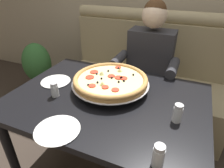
{
  "coord_description": "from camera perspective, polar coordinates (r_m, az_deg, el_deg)",
  "views": [
    {
      "loc": [
        0.44,
        -0.95,
        1.44
      ],
      "look_at": [
        0.01,
        0.07,
        0.82
      ],
      "focal_mm": 31.15,
      "sensor_mm": 36.0,
      "label": 1
    }
  ],
  "objects": [
    {
      "name": "pizza",
      "position": [
        1.3,
        -0.46,
        1.16
      ],
      "size": [
        0.52,
        0.52,
        0.11
      ],
      "color": "silver",
      "rests_on": "dining_table"
    },
    {
      "name": "shaker_parmesan",
      "position": [
        1.29,
        -16.43,
        -1.86
      ],
      "size": [
        0.05,
        0.05,
        0.1
      ],
      "color": "white",
      "rests_on": "dining_table"
    },
    {
      "name": "booth_bench",
      "position": [
        2.18,
        8.6,
        0.55
      ],
      "size": [
        1.7,
        0.78,
        1.13
      ],
      "color": "#998966",
      "rests_on": "ground_plane"
    },
    {
      "name": "plate_near_right",
      "position": [
        1.04,
        -15.79,
        -12.55
      ],
      "size": [
        0.23,
        0.23,
        0.02
      ],
      "color": "white",
      "rests_on": "dining_table"
    },
    {
      "name": "shaker_oregano",
      "position": [
        0.86,
        13.41,
        -20.19
      ],
      "size": [
        0.05,
        0.05,
        0.11
      ],
      "color": "white",
      "rests_on": "dining_table"
    },
    {
      "name": "shaker_pepper_flakes",
      "position": [
        1.09,
        18.64,
        -8.42
      ],
      "size": [
        0.05,
        0.05,
        0.11
      ],
      "color": "white",
      "rests_on": "dining_table"
    },
    {
      "name": "plate_near_left",
      "position": [
        1.48,
        -16.21,
        0.99
      ],
      "size": [
        0.21,
        0.21,
        0.02
      ],
      "color": "white",
      "rests_on": "dining_table"
    },
    {
      "name": "potted_plant",
      "position": [
        2.74,
        -20.97,
        4.83
      ],
      "size": [
        0.36,
        0.36,
        0.7
      ],
      "color": "brown",
      "rests_on": "ground_plane"
    },
    {
      "name": "dining_table",
      "position": [
        1.3,
        -1.51,
        -7.21
      ],
      "size": [
        1.24,
        0.89,
        0.76
      ],
      "color": "black",
      "rests_on": "ground_plane"
    },
    {
      "name": "diner_main",
      "position": [
        1.79,
        10.26,
        4.86
      ],
      "size": [
        0.54,
        0.64,
        1.27
      ],
      "color": "#2D3342",
      "rests_on": "ground_plane"
    }
  ]
}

